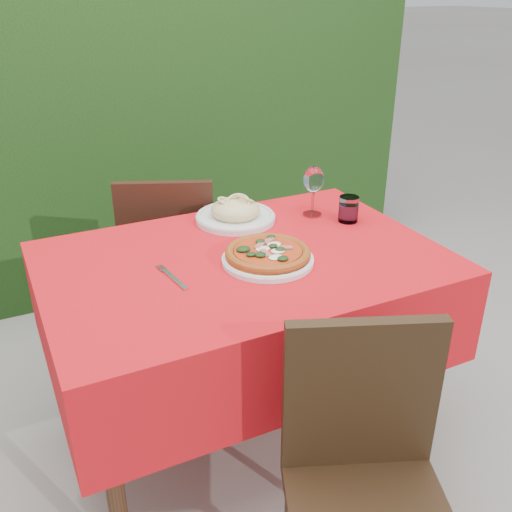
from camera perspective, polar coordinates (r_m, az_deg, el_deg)
name	(u,v)px	position (r m, az deg, el deg)	size (l,w,h in m)	color
ground	(245,435)	(2.25, -1.07, -17.48)	(60.00, 60.00, 0.00)	slate
hedge	(119,112)	(3.17, -13.55, 13.79)	(3.20, 0.55, 1.78)	black
dining_table	(244,298)	(1.89, -1.22, -4.20)	(1.26, 0.86, 0.75)	#432415
chair_near	(366,471)	(1.48, 10.90, -20.32)	(0.50, 0.50, 0.85)	black
chair_far	(170,256)	(2.45, -8.58, -0.04)	(0.50, 0.50, 0.85)	black
pizza_plate	(268,255)	(1.77, 1.19, 0.09)	(0.32, 0.32, 0.05)	silver
pasta_plate	(235,213)	(2.09, -2.08, 4.31)	(0.29, 0.29, 0.08)	silver
water_glass	(348,210)	(2.10, 9.23, 4.54)	(0.07, 0.07, 0.09)	silver
wine_glass	(314,181)	(2.11, 5.79, 7.44)	(0.08, 0.08, 0.19)	silver
fork	(175,279)	(1.69, -8.12, -2.32)	(0.02, 0.20, 0.01)	silver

